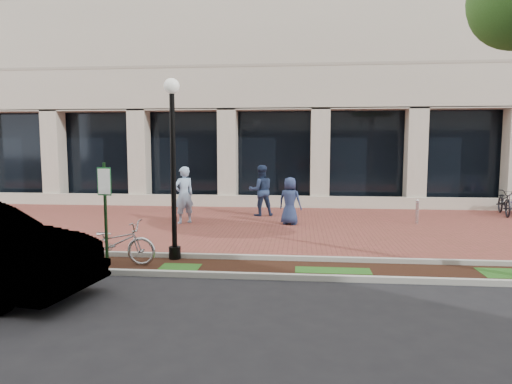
# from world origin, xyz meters

# --- Properties ---
(ground) EXTENTS (120.00, 120.00, 0.00)m
(ground) POSITION_xyz_m (0.00, 0.00, 0.00)
(ground) COLOR black
(ground) RESTS_ON ground
(brick_plaza) EXTENTS (40.00, 9.00, 0.01)m
(brick_plaza) POSITION_xyz_m (0.00, 0.00, 0.01)
(brick_plaza) COLOR brown
(brick_plaza) RESTS_ON ground
(planting_strip) EXTENTS (40.00, 1.50, 0.01)m
(planting_strip) POSITION_xyz_m (0.00, -5.25, 0.01)
(planting_strip) COLOR black
(planting_strip) RESTS_ON ground
(curb_plaza_side) EXTENTS (40.00, 0.12, 0.12)m
(curb_plaza_side) POSITION_xyz_m (0.00, -4.50, 0.06)
(curb_plaza_side) COLOR #A5A69C
(curb_plaza_side) RESTS_ON ground
(curb_street_side) EXTENTS (40.00, 0.12, 0.12)m
(curb_street_side) POSITION_xyz_m (0.00, -6.00, 0.06)
(curb_street_side) COLOR #A5A69C
(curb_street_side) RESTS_ON ground
(near_office_building) EXTENTS (40.00, 12.12, 16.00)m
(near_office_building) POSITION_xyz_m (0.00, 10.47, 10.05)
(near_office_building) COLOR beige
(near_office_building) RESTS_ON ground
(parking_sign) EXTENTS (0.34, 0.07, 2.30)m
(parking_sign) POSITION_xyz_m (-3.13, -5.29, 1.48)
(parking_sign) COLOR #123316
(parking_sign) RESTS_ON ground
(lamppost) EXTENTS (0.36, 0.36, 4.20)m
(lamppost) POSITION_xyz_m (-1.76, -4.60, 2.37)
(lamppost) COLOR black
(lamppost) RESTS_ON ground
(locked_bicycle) EXTENTS (1.92, 0.71, 1.00)m
(locked_bicycle) POSITION_xyz_m (-2.98, -5.20, 0.50)
(locked_bicycle) COLOR #B9B9BE
(locked_bicycle) RESTS_ON ground
(pedestrian_left) EXTENTS (0.84, 0.82, 1.95)m
(pedestrian_left) POSITION_xyz_m (-2.78, 0.23, 0.98)
(pedestrian_left) COLOR #85A5C6
(pedestrian_left) RESTS_ON ground
(pedestrian_mid) EXTENTS (1.11, 0.97, 1.93)m
(pedestrian_mid) POSITION_xyz_m (-0.30, 2.12, 0.96)
(pedestrian_mid) COLOR #1D2B4A
(pedestrian_mid) RESTS_ON ground
(pedestrian_right) EXTENTS (0.91, 0.74, 1.61)m
(pedestrian_right) POSITION_xyz_m (0.83, 0.32, 0.80)
(pedestrian_right) COLOR navy
(pedestrian_right) RESTS_ON ground
(bollard) EXTENTS (0.12, 0.12, 0.85)m
(bollard) POSITION_xyz_m (5.14, 0.87, 0.43)
(bollard) COLOR silver
(bollard) RESTS_ON ground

